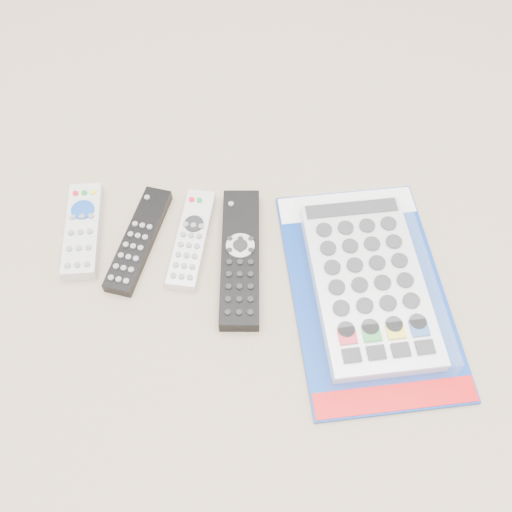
# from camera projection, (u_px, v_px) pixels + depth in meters

# --- Properties ---
(remote_small_grey) EXTENTS (0.08, 0.18, 0.03)m
(remote_small_grey) POSITION_uv_depth(u_px,v_px,m) (83.00, 230.00, 0.90)
(remote_small_grey) COLOR #BABABD
(remote_small_grey) RESTS_ON ground
(remote_slim_black) EXTENTS (0.08, 0.20, 0.02)m
(remote_slim_black) POSITION_uv_depth(u_px,v_px,m) (139.00, 240.00, 0.89)
(remote_slim_black) COLOR black
(remote_slim_black) RESTS_ON ground
(remote_silver_dvd) EXTENTS (0.06, 0.18, 0.02)m
(remote_silver_dvd) POSITION_uv_depth(u_px,v_px,m) (192.00, 239.00, 0.89)
(remote_silver_dvd) COLOR silver
(remote_silver_dvd) RESTS_ON ground
(remote_large_black) EXTENTS (0.07, 0.24, 0.03)m
(remote_large_black) POSITION_uv_depth(u_px,v_px,m) (240.00, 257.00, 0.87)
(remote_large_black) COLOR black
(remote_large_black) RESTS_ON ground
(jumbo_remote_packaged) EXTENTS (0.29, 0.41, 0.05)m
(jumbo_remote_packaged) POSITION_uv_depth(u_px,v_px,m) (369.00, 281.00, 0.84)
(jumbo_remote_packaged) COLOR navy
(jumbo_remote_packaged) RESTS_ON ground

